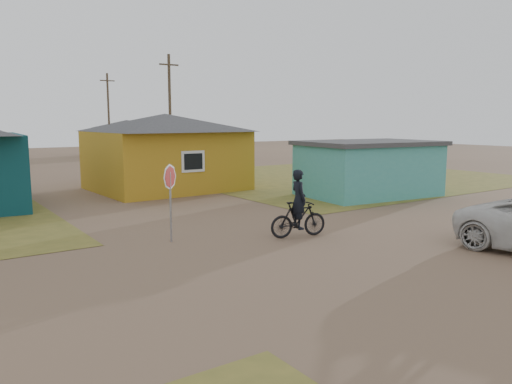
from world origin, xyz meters
TOP-DOWN VIEW (x-y plane):
  - ground at (0.00, 0.00)m, footprint 120.00×120.00m
  - grass_ne at (14.00, 13.00)m, footprint 20.00×18.00m
  - house_yellow at (2.50, 14.00)m, footprint 7.72×6.76m
  - shed_turquoise at (9.50, 6.50)m, footprint 6.71×4.93m
  - house_beige_east at (10.00, 40.00)m, footprint 6.95×6.05m
  - utility_pole_near at (6.50, 22.00)m, footprint 1.40×0.20m
  - utility_pole_far at (7.50, 38.00)m, footprint 1.40×0.20m
  - stop_sign at (-2.20, 3.34)m, footprint 0.74×0.24m
  - cyclist at (1.29, 1.70)m, footprint 1.92×0.91m

SIDE VIEW (x-z plane):
  - ground at x=0.00m, z-range 0.00..0.00m
  - grass_ne at x=14.00m, z-range 0.00..0.01m
  - cyclist at x=1.29m, z-range -0.28..1.80m
  - shed_turquoise at x=9.50m, z-range 0.01..2.61m
  - stop_sign at x=-2.20m, z-range 0.55..2.86m
  - house_beige_east at x=10.00m, z-range 0.06..3.66m
  - house_yellow at x=2.50m, z-range 0.05..3.95m
  - utility_pole_near at x=6.50m, z-range 0.14..8.14m
  - utility_pole_far at x=7.50m, z-range 0.14..8.14m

